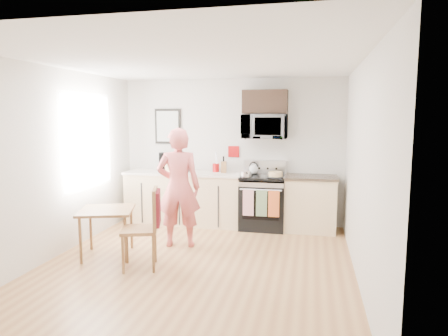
% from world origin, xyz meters
% --- Properties ---
extents(floor, '(4.60, 4.60, 0.00)m').
position_xyz_m(floor, '(0.00, 0.00, 0.00)').
color(floor, '#98633B').
rests_on(floor, ground).
extents(back_wall, '(4.00, 0.04, 2.60)m').
position_xyz_m(back_wall, '(0.00, 2.30, 1.30)').
color(back_wall, silver).
rests_on(back_wall, floor).
extents(front_wall, '(4.00, 0.04, 2.60)m').
position_xyz_m(front_wall, '(0.00, -2.30, 1.30)').
color(front_wall, silver).
rests_on(front_wall, floor).
extents(left_wall, '(0.04, 4.60, 2.60)m').
position_xyz_m(left_wall, '(-2.00, 0.00, 1.30)').
color(left_wall, silver).
rests_on(left_wall, floor).
extents(right_wall, '(0.04, 4.60, 2.60)m').
position_xyz_m(right_wall, '(2.00, 0.00, 1.30)').
color(right_wall, silver).
rests_on(right_wall, floor).
extents(ceiling, '(4.00, 4.60, 0.04)m').
position_xyz_m(ceiling, '(0.00, 0.00, 2.60)').
color(ceiling, white).
rests_on(ceiling, back_wall).
extents(window, '(0.06, 1.40, 1.50)m').
position_xyz_m(window, '(-1.96, 0.80, 1.55)').
color(window, white).
rests_on(window, left_wall).
extents(cabinet_left, '(2.10, 0.60, 0.90)m').
position_xyz_m(cabinet_left, '(-0.80, 2.00, 0.45)').
color(cabinet_left, beige).
rests_on(cabinet_left, floor).
extents(countertop_left, '(2.14, 0.64, 0.04)m').
position_xyz_m(countertop_left, '(-0.80, 2.00, 0.92)').
color(countertop_left, silver).
rests_on(countertop_left, cabinet_left).
extents(cabinet_right, '(0.84, 0.60, 0.90)m').
position_xyz_m(cabinet_right, '(1.43, 2.00, 0.45)').
color(cabinet_right, beige).
rests_on(cabinet_right, floor).
extents(countertop_right, '(0.88, 0.64, 0.04)m').
position_xyz_m(countertop_right, '(1.43, 2.00, 0.92)').
color(countertop_right, black).
rests_on(countertop_right, cabinet_right).
extents(range, '(0.76, 0.70, 1.16)m').
position_xyz_m(range, '(0.63, 1.98, 0.44)').
color(range, black).
rests_on(range, floor).
extents(microwave, '(0.76, 0.51, 0.42)m').
position_xyz_m(microwave, '(0.63, 2.08, 1.76)').
color(microwave, silver).
rests_on(microwave, back_wall).
extents(upper_cabinet, '(0.76, 0.35, 0.40)m').
position_xyz_m(upper_cabinet, '(0.63, 2.12, 2.18)').
color(upper_cabinet, black).
rests_on(upper_cabinet, back_wall).
extents(wall_art, '(0.50, 0.04, 0.65)m').
position_xyz_m(wall_art, '(-1.20, 2.28, 1.75)').
color(wall_art, black).
rests_on(wall_art, back_wall).
extents(wall_trivet, '(0.20, 0.02, 0.20)m').
position_xyz_m(wall_trivet, '(0.05, 2.28, 1.30)').
color(wall_trivet, '#A10D10').
rests_on(wall_trivet, back_wall).
extents(person, '(0.72, 0.55, 1.77)m').
position_xyz_m(person, '(-0.48, 0.75, 0.89)').
color(person, '#DA3C3D').
rests_on(person, floor).
extents(dining_table, '(0.77, 0.77, 0.66)m').
position_xyz_m(dining_table, '(-1.31, 0.12, 0.59)').
color(dining_table, brown).
rests_on(dining_table, floor).
extents(chair, '(0.59, 0.55, 1.03)m').
position_xyz_m(chair, '(-0.55, -0.16, 0.67)').
color(chair, brown).
rests_on(chair, floor).
extents(knife_block, '(0.11, 0.14, 0.20)m').
position_xyz_m(knife_block, '(-0.09, 2.08, 1.04)').
color(knife_block, brown).
rests_on(knife_block, countertop_left).
extents(utensil_crock, '(0.12, 0.12, 0.36)m').
position_xyz_m(utensil_crock, '(-0.25, 2.16, 1.08)').
color(utensil_crock, '#A10D10').
rests_on(utensil_crock, countertop_left).
extents(fruit_bowl, '(0.29, 0.29, 0.11)m').
position_xyz_m(fruit_bowl, '(-0.80, 2.01, 0.98)').
color(fruit_bowl, silver).
rests_on(fruit_bowl, countertop_left).
extents(milk_carton, '(0.09, 0.09, 0.22)m').
position_xyz_m(milk_carton, '(-1.13, 2.07, 1.05)').
color(milk_carton, '#CEB67C').
rests_on(milk_carton, countertop_left).
extents(coffee_maker, '(0.25, 0.30, 0.32)m').
position_xyz_m(coffee_maker, '(-1.24, 2.14, 1.09)').
color(coffee_maker, black).
rests_on(coffee_maker, countertop_left).
extents(bread_bag, '(0.37, 0.28, 0.12)m').
position_xyz_m(bread_bag, '(-0.92, 1.83, 1.00)').
color(bread_bag, tan).
rests_on(bread_bag, countertop_left).
extents(cake, '(0.29, 0.29, 0.10)m').
position_xyz_m(cake, '(0.85, 1.81, 0.97)').
color(cake, black).
rests_on(cake, range).
extents(kettle, '(0.17, 0.17, 0.22)m').
position_xyz_m(kettle, '(0.44, 2.12, 1.02)').
color(kettle, silver).
rests_on(kettle, range).
extents(pot, '(0.19, 0.31, 0.09)m').
position_xyz_m(pot, '(0.36, 1.78, 0.97)').
color(pot, silver).
rests_on(pot, range).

